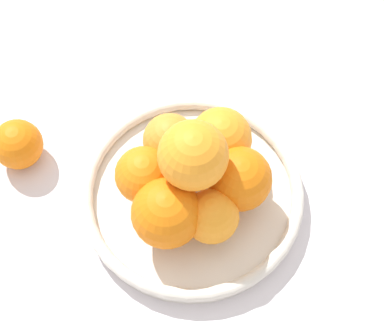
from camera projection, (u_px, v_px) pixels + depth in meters
name	position (u px, v px, depth m)	size (l,w,h in m)	color
ground_plane	(192.00, 200.00, 0.83)	(4.00, 4.00, 0.00)	silver
fruit_bowl	(192.00, 194.00, 0.81)	(0.28, 0.28, 0.03)	silver
orange_pile	(194.00, 172.00, 0.75)	(0.19, 0.18, 0.14)	orange
stray_orange	(18.00, 144.00, 0.83)	(0.07, 0.07, 0.07)	orange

